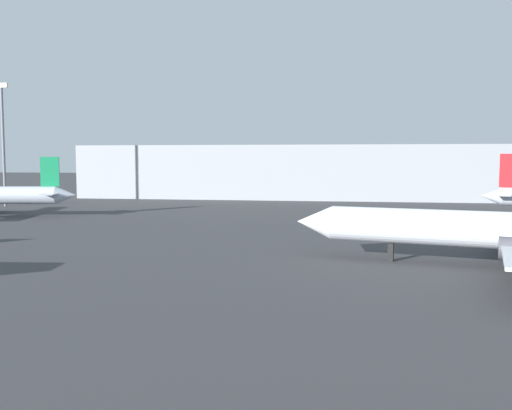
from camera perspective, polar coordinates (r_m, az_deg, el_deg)
name	(u,v)px	position (r m, az deg, el deg)	size (l,w,h in m)	color
light_mast_left	(3,138)	(110.88, -24.25, 6.21)	(2.40, 0.50, 21.96)	slate
terminal_building	(310,171)	(126.61, 5.48, 3.41)	(98.92, 25.41, 11.39)	#999EA3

